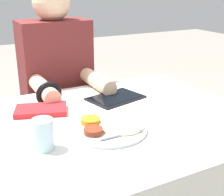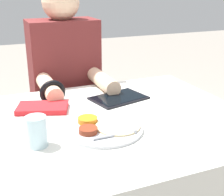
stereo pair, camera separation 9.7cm
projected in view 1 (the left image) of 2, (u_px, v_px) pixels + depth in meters
thali_tray at (108, 128)px, 1.05m from camera, size 0.27×0.27×0.03m
red_notebook at (41, 110)px, 1.19m from camera, size 0.22×0.17×0.02m
tablet_device at (115, 98)px, 1.33m from camera, size 0.25×0.20×0.01m
person_diner at (59, 112)px, 1.66m from camera, size 0.35×0.47×1.24m
drinking_glass at (43, 134)px, 0.92m from camera, size 0.06×0.06×0.10m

